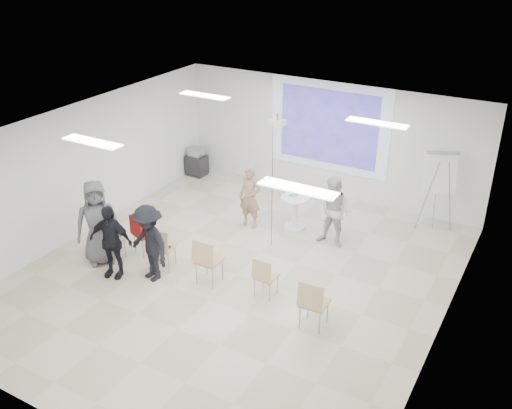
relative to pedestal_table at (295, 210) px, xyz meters
The scene contains 30 objects.
floor 2.44m from the pedestal_table, 93.37° to the right, with size 8.00×9.00×0.10m, color beige.
ceiling 3.52m from the pedestal_table, 93.37° to the right, with size 8.00×9.00×0.10m, color white.
wall_back 2.41m from the pedestal_table, 93.71° to the left, with size 8.00×0.10×3.00m, color silver.
wall_left 4.93m from the pedestal_table, 150.36° to the right, with size 0.10×9.00×3.00m, color silver.
wall_right 4.70m from the pedestal_table, 31.37° to the right, with size 0.10×9.00×3.00m, color silver.
projection_halo 2.52m from the pedestal_table, 93.82° to the left, with size 3.20×0.01×2.30m, color silver.
projection_image 2.51m from the pedestal_table, 93.85° to the left, with size 2.60×0.01×1.90m, color #3730A6.
pedestal_table is the anchor object (origin of this frame).
player_left 1.12m from the pedestal_table, 156.34° to the right, with size 0.62×0.42×1.70m, color #A67F66.
player_right 1.19m from the pedestal_table, 15.37° to the right, with size 0.86×0.69×1.79m, color silver.
controller_left 1.04m from the pedestal_table, 167.66° to the right, with size 0.04×0.12×0.04m, color silver.
controller_right 1.16m from the pedestal_table, ahead, with size 0.04×0.11×0.04m, color white.
chair_far_left 4.19m from the pedestal_table, 131.71° to the right, with size 0.51×0.53×0.83m.
chair_left_mid 3.54m from the pedestal_table, 131.18° to the right, with size 0.55×0.57×0.91m.
chair_left_inner 3.34m from the pedestal_table, 118.23° to the right, with size 0.53×0.56×0.93m.
chair_center 2.99m from the pedestal_table, 99.03° to the right, with size 0.47×0.51×0.99m.
chair_right_inner 2.87m from the pedestal_table, 75.55° to the right, with size 0.40×0.43×0.84m.
chair_right_far 3.72m from the pedestal_table, 59.32° to the right, with size 0.47×0.51×0.98m.
red_jacket 3.64m from the pedestal_table, 129.34° to the right, with size 0.46×0.10×0.44m, color #B01815.
laptop 3.26m from the pedestal_table, 119.34° to the right, with size 0.34×0.25×0.03m, color black.
audience_left 4.29m from the pedestal_table, 122.48° to the right, with size 1.04×0.62×1.78m, color black.
audience_mid 3.70m from the pedestal_table, 115.06° to the right, with size 1.18×0.64×1.83m, color black.
audience_outer 4.44m from the pedestal_table, 130.94° to the right, with size 1.00×0.66×2.05m, color slate.
flipchart_easel 3.35m from the pedestal_table, 28.14° to the left, with size 0.78×0.62×1.92m.
av_cart 4.10m from the pedestal_table, 158.64° to the left, with size 0.56×0.45×0.82m.
ceiling_projector 2.40m from the pedestal_table, 92.65° to the right, with size 0.30×0.25×3.00m.
fluor_panel_nw 3.32m from the pedestal_table, 169.83° to the right, with size 1.20×0.30×0.02m, color white.
fluor_panel_ne 3.15m from the pedestal_table, 11.67° to the right, with size 1.20×0.30×0.02m, color white.
fluor_panel_sw 5.10m from the pedestal_table, 118.86° to the right, with size 1.20×0.30×0.02m, color white.
fluor_panel_se 4.99m from the pedestal_table, 64.42° to the right, with size 1.20×0.30×0.02m, color white.
Camera 1 is at (5.17, -8.31, 6.37)m, focal length 40.00 mm.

